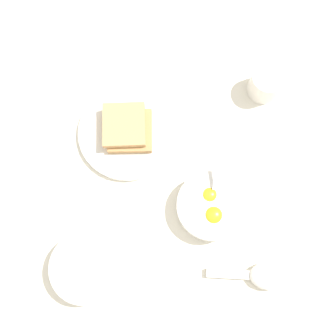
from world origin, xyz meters
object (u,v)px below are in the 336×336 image
congee_bowl (87,267)px  drinking_cup (266,83)px  toast_plate (128,132)px  soup_spoon (263,276)px  egg_bowl (211,206)px  toast_sandwich (127,128)px

congee_bowl → drinking_cup: 0.53m
toast_plate → soup_spoon: 0.40m
toast_plate → soup_spoon: (0.31, 0.26, 0.01)m
soup_spoon → toast_plate: bearing=-140.5°
congee_bowl → egg_bowl: bearing=113.1°
toast_sandwich → congee_bowl: 0.29m
soup_spoon → drinking_cup: drinking_cup is taller
egg_bowl → drinking_cup: size_ratio=2.12×
egg_bowl → toast_sandwich: bearing=-136.4°
toast_plate → drinking_cup: size_ratio=3.02×
toast_plate → toast_sandwich: toast_sandwich is taller
drinking_cup → congee_bowl: bearing=-46.7°
toast_sandwich → congee_bowl: toast_sandwich is taller
toast_sandwich → egg_bowl: bearing=43.6°
toast_sandwich → soup_spoon: size_ratio=0.65×
toast_sandwich → drinking_cup: (-0.09, 0.30, 0.00)m
egg_bowl → toast_sandwich: egg_bowl is taller
toast_plate → soup_spoon: size_ratio=1.32×
soup_spoon → toast_sandwich: bearing=-140.7°
egg_bowl → drinking_cup: bearing=152.0°
egg_bowl → congee_bowl: size_ratio=1.07×
soup_spoon → congee_bowl: 0.34m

